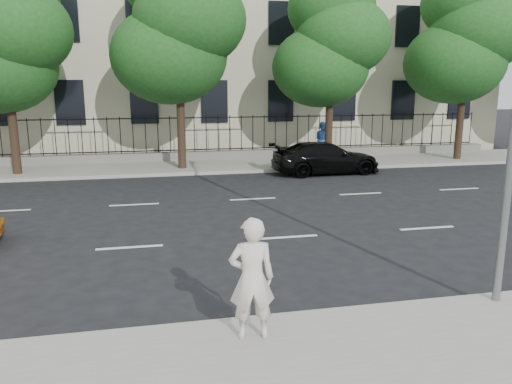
# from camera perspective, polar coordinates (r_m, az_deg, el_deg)

# --- Properties ---
(ground) EXTENTS (120.00, 120.00, 0.00)m
(ground) POSITION_cam_1_polar(r_m,az_deg,el_deg) (10.81, 7.22, -9.05)
(ground) COLOR black
(ground) RESTS_ON ground
(near_sidewalk) EXTENTS (60.00, 4.00, 0.15)m
(near_sidewalk) POSITION_cam_1_polar(r_m,az_deg,el_deg) (7.51, 17.86, -19.12)
(near_sidewalk) COLOR gray
(near_sidewalk) RESTS_ON ground
(far_sidewalk) EXTENTS (60.00, 4.00, 0.15)m
(far_sidewalk) POSITION_cam_1_polar(r_m,az_deg,el_deg) (24.04, -3.76, 3.06)
(far_sidewalk) COLOR gray
(far_sidewalk) RESTS_ON ground
(lane_markings) EXTENTS (49.60, 4.62, 0.01)m
(lane_markings) POSITION_cam_1_polar(r_m,az_deg,el_deg) (15.15, 1.34, -2.67)
(lane_markings) COLOR silver
(lane_markings) RESTS_ON ground
(iron_fence) EXTENTS (30.00, 0.50, 2.20)m
(iron_fence) POSITION_cam_1_polar(r_m,az_deg,el_deg) (25.62, -4.33, 4.92)
(iron_fence) COLOR slate
(iron_fence) RESTS_ON far_sidewalk
(street_light) EXTENTS (0.25, 3.32, 8.05)m
(street_light) POSITION_cam_1_polar(r_m,az_deg,el_deg) (9.79, 26.56, 18.30)
(street_light) COLOR slate
(street_light) RESTS_ON near_sidewalk
(tree_b) EXTENTS (5.53, 5.12, 8.97)m
(tree_b) POSITION_cam_1_polar(r_m,az_deg,el_deg) (23.60, -26.70, 15.71)
(tree_b) COLOR #382619
(tree_b) RESTS_ON far_sidewalk
(tree_c) EXTENTS (5.89, 5.50, 9.80)m
(tree_c) POSITION_cam_1_polar(r_m,az_deg,el_deg) (23.03, -8.84, 18.36)
(tree_c) COLOR #382619
(tree_c) RESTS_ON far_sidewalk
(tree_d) EXTENTS (5.34, 4.94, 8.84)m
(tree_d) POSITION_cam_1_polar(r_m,az_deg,el_deg) (24.43, 8.57, 16.66)
(tree_d) COLOR #382619
(tree_d) RESTS_ON far_sidewalk
(tree_e) EXTENTS (5.71, 5.31, 9.46)m
(tree_e) POSITION_cam_1_polar(r_m,az_deg,el_deg) (27.67, 22.88, 16.09)
(tree_e) COLOR #382619
(tree_e) RESTS_ON far_sidewalk
(black_sedan) EXTENTS (4.90, 2.15, 1.40)m
(black_sedan) POSITION_cam_1_polar(r_m,az_deg,el_deg) (22.32, 7.98, 3.88)
(black_sedan) COLOR black
(black_sedan) RESTS_ON ground
(woman_near) EXTENTS (0.71, 0.49, 1.88)m
(woman_near) POSITION_cam_1_polar(r_m,az_deg,el_deg) (7.49, -0.48, -9.87)
(woman_near) COLOR beige
(woman_near) RESTS_ON near_sidewalk
(pedestrian_far) EXTENTS (0.96, 1.08, 1.87)m
(pedestrian_far) POSITION_cam_1_polar(r_m,az_deg,el_deg) (25.99, 7.63, 5.92)
(pedestrian_far) COLOR navy
(pedestrian_far) RESTS_ON far_sidewalk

